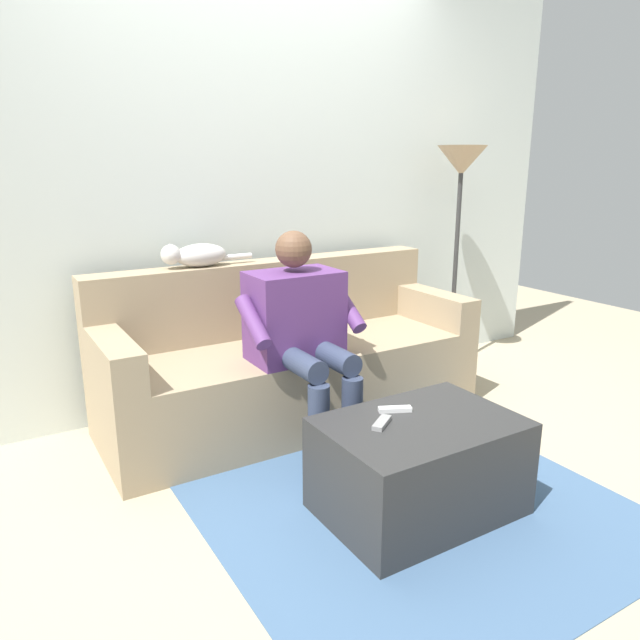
% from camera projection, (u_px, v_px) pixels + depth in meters
% --- Properties ---
extents(ground_plane, '(8.00, 8.00, 0.00)m').
position_uv_depth(ground_plane, '(364.00, 470.00, 2.77)').
color(ground_plane, tan).
extents(back_wall, '(4.64, 0.06, 2.61)m').
position_uv_depth(back_wall, '(249.00, 177.00, 3.42)').
color(back_wall, silver).
rests_on(back_wall, ground).
extents(couch, '(2.05, 0.74, 0.85)m').
position_uv_depth(couch, '(289.00, 364.00, 3.30)').
color(couch, '#9E896B').
rests_on(couch, ground).
extents(coffee_table, '(0.78, 0.54, 0.40)m').
position_uv_depth(coffee_table, '(419.00, 466.00, 2.41)').
color(coffee_table, '#2D2D2D').
rests_on(coffee_table, ground).
extents(person_solo_seated, '(0.59, 0.57, 1.08)m').
position_uv_depth(person_solo_seated, '(301.00, 327.00, 2.88)').
color(person_solo_seated, '#5B3370').
rests_on(person_solo_seated, ground).
extents(cat_on_backrest, '(0.50, 0.14, 0.13)m').
position_uv_depth(cat_on_backrest, '(196.00, 255.00, 3.13)').
color(cat_on_backrest, silver).
rests_on(cat_on_backrest, couch).
extents(remote_white, '(0.14, 0.09, 0.02)m').
position_uv_depth(remote_white, '(395.00, 409.00, 2.44)').
color(remote_white, white).
rests_on(remote_white, coffee_table).
extents(remote_gray, '(0.13, 0.11, 0.02)m').
position_uv_depth(remote_gray, '(382.00, 423.00, 2.32)').
color(remote_gray, gray).
rests_on(remote_gray, coffee_table).
extents(floor_rug, '(1.65, 1.82, 0.01)m').
position_uv_depth(floor_rug, '(398.00, 495.00, 2.56)').
color(floor_rug, '#426084').
rests_on(floor_rug, ground).
extents(floor_lamp, '(0.32, 0.32, 1.49)m').
position_uv_depth(floor_lamp, '(461.00, 179.00, 3.83)').
color(floor_lamp, '#2D2D2D').
rests_on(floor_lamp, ground).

